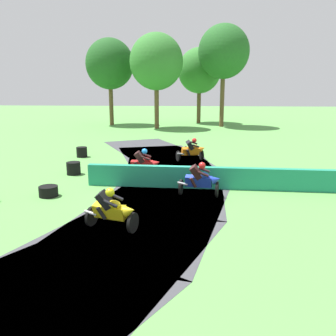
{
  "coord_description": "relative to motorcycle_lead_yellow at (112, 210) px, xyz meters",
  "views": [
    {
      "loc": [
        0.86,
        -14.27,
        4.14
      ],
      "look_at": [
        -0.04,
        -0.35,
        0.9
      ],
      "focal_mm": 37.97,
      "sensor_mm": 36.0,
      "label": 1
    }
  ],
  "objects": [
    {
      "name": "safety_barrier",
      "position": [
        6.29,
        4.43,
        -0.19
      ],
      "size": [
        16.68,
        1.05,
        0.9
      ],
      "primitive_type": "cube",
      "rotation": [
        0.0,
        0.0,
        -1.62
      ],
      "color": "#1E8466",
      "rests_on": "ground"
    },
    {
      "name": "tree_far_right",
      "position": [
        3.11,
        31.01,
        5.1
      ],
      "size": [
        4.72,
        4.72,
        8.24
      ],
      "color": "brown",
      "rests_on": "ground"
    },
    {
      "name": "tire_stack_mid_b",
      "position": [
        -3.3,
        6.54,
        -0.34
      ],
      "size": [
        0.65,
        0.65,
        0.6
      ],
      "color": "black",
      "rests_on": "ground"
    },
    {
      "name": "tree_mid_rise",
      "position": [
        -6.28,
        28.38,
        5.69
      ],
      "size": [
        4.98,
        4.98,
        8.97
      ],
      "color": "brown",
      "rests_on": "ground"
    },
    {
      "name": "tire_stack_mid_a",
      "position": [
        -3.15,
        3.09,
        -0.44
      ],
      "size": [
        0.72,
        0.72,
        0.4
      ],
      "color": "black",
      "rests_on": "ground"
    },
    {
      "name": "tree_far_left",
      "position": [
        -1.12,
        25.52,
        5.71
      ],
      "size": [
        5.1,
        5.1,
        9.05
      ],
      "color": "brown",
      "rests_on": "ground"
    },
    {
      "name": "track_asphalt",
      "position": [
        0.28,
        4.7,
        -0.64
      ],
      "size": [
        9.26,
        27.51,
        0.01
      ],
      "color": "#3D3D42",
      "rests_on": "ground"
    },
    {
      "name": "motorcycle_lead_yellow",
      "position": [
        0.0,
        0.0,
        0.0
      ],
      "size": [
        1.68,
        1.17,
        1.43
      ],
      "color": "black",
      "rests_on": "ground"
    },
    {
      "name": "tree_behind_barrier",
      "position": [
        5.39,
        27.47,
        6.76
      ],
      "size": [
        5.06,
        5.06,
        10.09
      ],
      "color": "brown",
      "rests_on": "ground"
    },
    {
      "name": "motorcycle_fourth_orange",
      "position": [
        2.33,
        10.04,
        -0.01
      ],
      "size": [
        1.74,
        1.2,
        1.42
      ],
      "color": "black",
      "rests_on": "ground"
    },
    {
      "name": "tire_stack_far",
      "position": [
        -4.18,
        10.72,
        -0.34
      ],
      "size": [
        0.63,
        0.63,
        0.6
      ],
      "color": "black",
      "rests_on": "ground"
    },
    {
      "name": "ground_plane",
      "position": [
        1.4,
        4.65,
        -0.64
      ],
      "size": [
        120.0,
        120.0,
        0.0
      ],
      "primitive_type": "plane",
      "color": "#569947"
    },
    {
      "name": "motorcycle_trailing_red",
      "position": [
        0.12,
        6.13,
        0.02
      ],
      "size": [
        1.69,
        0.72,
        1.42
      ],
      "color": "black",
      "rests_on": "ground"
    },
    {
      "name": "motorcycle_chase_blue",
      "position": [
        2.65,
        3.46,
        0.01
      ],
      "size": [
        1.71,
        0.94,
        1.43
      ],
      "color": "black",
      "rests_on": "ground"
    }
  ]
}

